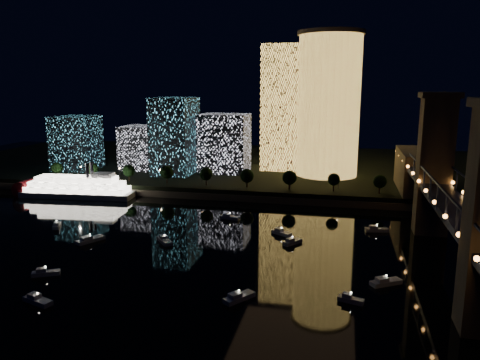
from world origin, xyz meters
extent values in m
plane|color=black|center=(0.00, 0.00, 0.00)|extent=(520.00, 520.00, 0.00)
cube|color=black|center=(0.00, 160.00, 2.50)|extent=(420.00, 160.00, 5.00)
cube|color=#6B5E4C|center=(0.00, 82.00, 1.50)|extent=(420.00, 6.00, 3.00)
cylinder|color=#F6BA4E|center=(25.07, 127.53, 41.03)|extent=(32.00, 32.00, 72.05)
cylinder|color=#6B5E4C|center=(25.07, 127.53, 78.05)|extent=(34.00, 34.00, 2.00)
cube|color=#F6BA4E|center=(-0.88, 141.60, 39.45)|extent=(21.66, 21.66, 68.91)
cube|color=white|center=(-30.49, 125.57, 20.85)|extent=(25.76, 21.79, 31.70)
cube|color=#5AD6F6|center=(-55.36, 115.19, 25.38)|extent=(20.38, 26.49, 40.75)
cube|color=white|center=(-76.85, 124.13, 17.22)|extent=(24.44, 22.22, 24.44)
cube|color=#5AD6F6|center=(-114.89, 115.38, 20.04)|extent=(21.48, 23.63, 30.07)
cube|color=#161F48|center=(65.00, 0.00, 18.00)|extent=(10.00, 260.00, 2.00)
cube|color=#6B5E4C|center=(65.00, 50.00, 24.00)|extent=(11.00, 9.00, 48.00)
cube|color=#6B5E4C|center=(65.00, 50.00, 49.00)|extent=(13.00, 11.00, 2.00)
cube|color=#161F48|center=(60.00, 0.00, 25.00)|extent=(0.50, 150.00, 0.50)
cube|color=#6B5E4C|center=(65.00, 100.00, 11.50)|extent=(12.00, 40.00, 23.00)
cube|color=#161F48|center=(60.00, -12.00, 21.50)|extent=(0.50, 0.50, 7.00)
cube|color=#161F48|center=(60.00, 12.00, 21.50)|extent=(0.50, 0.50, 7.00)
cube|color=#161F48|center=(60.00, 36.00, 21.50)|extent=(0.50, 0.50, 7.00)
cube|color=#161F48|center=(60.00, 60.00, 21.50)|extent=(0.50, 0.50, 7.00)
sphere|color=#FF9238|center=(59.50, 0.00, 19.80)|extent=(1.20, 1.20, 1.20)
sphere|color=#FF9238|center=(59.50, 45.00, 19.80)|extent=(1.20, 1.20, 1.20)
sphere|color=#FF9238|center=(59.50, 90.00, 19.80)|extent=(1.20, 1.20, 1.20)
cube|color=silver|center=(-88.77, 71.57, 1.34)|extent=(54.35, 16.76, 2.68)
cube|color=white|center=(-88.77, 71.57, 3.90)|extent=(49.81, 15.27, 2.45)
cube|color=white|center=(-88.77, 71.57, 6.35)|extent=(45.28, 13.78, 2.45)
cube|color=white|center=(-88.77, 71.57, 8.81)|extent=(38.52, 12.10, 2.45)
cube|color=silver|center=(-75.44, 72.71, 10.92)|extent=(9.45, 7.42, 2.01)
cylinder|color=black|center=(-81.92, 69.92, 13.38)|extent=(1.56, 1.56, 6.69)
cylinder|color=black|center=(-82.30, 74.36, 13.38)|extent=(1.56, 1.56, 6.69)
cylinder|color=maroon|center=(-115.43, 69.30, 3.34)|extent=(8.63, 10.66, 7.80)
cube|color=silver|center=(-24.23, 19.12, 0.60)|extent=(7.80, 8.54, 1.20)
cube|color=silver|center=(-25.08, 20.13, 1.70)|extent=(3.73, 3.83, 1.00)
sphere|color=white|center=(-24.23, 19.12, 2.60)|extent=(0.36, 0.36, 0.36)
cube|color=silver|center=(-37.86, -29.82, 0.60)|extent=(8.67, 5.13, 1.20)
cube|color=silver|center=(-39.04, -29.43, 1.70)|extent=(3.42, 2.95, 1.00)
sphere|color=white|center=(-37.86, -29.82, 2.60)|extent=(0.36, 0.36, 0.36)
cube|color=silver|center=(36.96, -12.68, 0.60)|extent=(6.58, 3.68, 1.20)
cube|color=silver|center=(36.06, -12.42, 1.70)|extent=(2.56, 2.18, 1.00)
sphere|color=white|center=(36.96, -12.68, 2.60)|extent=(0.36, 0.36, 0.36)
cube|color=silver|center=(9.85, -17.37, 0.60)|extent=(7.37, 8.65, 1.20)
cube|color=silver|center=(9.08, -18.43, 1.70)|extent=(3.62, 3.79, 1.00)
sphere|color=white|center=(9.85, -17.37, 2.60)|extent=(0.36, 0.36, 0.36)
cube|color=silver|center=(-46.41, -14.25, 0.60)|extent=(7.70, 5.55, 1.20)
cube|color=silver|center=(-47.40, -14.77, 1.70)|extent=(3.20, 2.92, 1.00)
sphere|color=white|center=(-46.41, -14.25, 2.60)|extent=(0.36, 0.36, 0.36)
cube|color=silver|center=(-9.28, 51.24, 0.60)|extent=(8.21, 3.99, 1.20)
cube|color=silver|center=(-10.44, 51.46, 1.70)|extent=(3.10, 2.54, 1.00)
sphere|color=white|center=(-9.28, 51.24, 2.60)|extent=(0.36, 0.36, 0.36)
cube|color=silver|center=(13.35, 36.05, 0.60)|extent=(7.71, 6.04, 1.20)
cube|color=silver|center=(12.38, 36.65, 1.70)|extent=(3.29, 3.07, 1.00)
sphere|color=white|center=(13.35, 36.05, 2.60)|extent=(0.36, 0.36, 0.36)
cube|color=silver|center=(-49.27, 14.43, 0.60)|extent=(7.43, 10.20, 1.20)
cube|color=silver|center=(-49.96, 13.12, 1.70)|extent=(3.89, 4.26, 1.00)
sphere|color=white|center=(-49.27, 14.43, 2.60)|extent=(0.36, 0.36, 0.36)
cube|color=silver|center=(46.72, 47.30, 0.60)|extent=(8.59, 4.12, 1.20)
cube|color=silver|center=(45.51, 47.07, 1.70)|extent=(3.23, 2.64, 1.00)
sphere|color=white|center=(46.72, 47.30, 2.60)|extent=(0.36, 0.36, 0.36)
cube|color=silver|center=(18.24, 27.03, 0.60)|extent=(6.26, 7.17, 1.20)
cube|color=silver|center=(17.58, 26.17, 1.70)|extent=(3.04, 3.16, 1.00)
sphere|color=white|center=(18.24, 27.03, 2.60)|extent=(0.36, 0.36, 0.36)
cube|color=silver|center=(-70.00, 26.42, 0.60)|extent=(4.77, 7.00, 1.20)
cube|color=silver|center=(-69.58, 25.50, 1.70)|extent=(2.57, 2.87, 1.00)
sphere|color=white|center=(-70.00, 26.42, 2.60)|extent=(0.36, 0.36, 0.36)
cube|color=silver|center=(46.26, 0.05, 0.60)|extent=(8.84, 7.05, 1.20)
cube|color=silver|center=(45.15, -0.66, 1.70)|extent=(3.79, 3.55, 1.00)
sphere|color=white|center=(46.26, 0.05, 2.60)|extent=(0.36, 0.36, 0.36)
cylinder|color=black|center=(-110.00, 88.00, 7.00)|extent=(0.70, 0.70, 4.00)
sphere|color=black|center=(-110.00, 88.00, 10.50)|extent=(5.68, 5.68, 5.68)
cylinder|color=black|center=(-90.00, 88.00, 7.00)|extent=(0.70, 0.70, 4.00)
sphere|color=black|center=(-90.00, 88.00, 10.50)|extent=(6.33, 6.33, 6.33)
cylinder|color=black|center=(-70.00, 88.00, 7.00)|extent=(0.70, 0.70, 4.00)
sphere|color=black|center=(-70.00, 88.00, 10.50)|extent=(5.95, 5.95, 5.95)
cylinder|color=black|center=(-50.00, 88.00, 7.00)|extent=(0.70, 0.70, 4.00)
sphere|color=black|center=(-50.00, 88.00, 10.50)|extent=(6.47, 6.47, 6.47)
cylinder|color=black|center=(-30.00, 88.00, 7.00)|extent=(0.70, 0.70, 4.00)
sphere|color=black|center=(-30.00, 88.00, 10.50)|extent=(6.23, 6.23, 6.23)
cylinder|color=black|center=(-10.00, 88.00, 7.00)|extent=(0.70, 0.70, 4.00)
sphere|color=black|center=(-10.00, 88.00, 10.50)|extent=(6.53, 6.53, 6.53)
cylinder|color=black|center=(10.00, 88.00, 7.00)|extent=(0.70, 0.70, 4.00)
sphere|color=black|center=(10.00, 88.00, 10.50)|extent=(6.61, 6.61, 6.61)
cylinder|color=black|center=(30.00, 88.00, 7.00)|extent=(0.70, 0.70, 4.00)
sphere|color=black|center=(30.00, 88.00, 10.50)|extent=(5.62, 5.62, 5.62)
cylinder|color=black|center=(50.00, 88.00, 7.00)|extent=(0.70, 0.70, 4.00)
sphere|color=black|center=(50.00, 88.00, 10.50)|extent=(6.00, 6.00, 6.00)
cylinder|color=black|center=(-100.00, 94.00, 7.50)|extent=(0.24, 0.24, 5.00)
sphere|color=#FFCC7F|center=(-100.00, 94.00, 10.30)|extent=(0.70, 0.70, 0.70)
cylinder|color=black|center=(-78.00, 94.00, 7.50)|extent=(0.24, 0.24, 5.00)
sphere|color=#FFCC7F|center=(-78.00, 94.00, 10.30)|extent=(0.70, 0.70, 0.70)
cylinder|color=black|center=(-56.00, 94.00, 7.50)|extent=(0.24, 0.24, 5.00)
sphere|color=#FFCC7F|center=(-56.00, 94.00, 10.30)|extent=(0.70, 0.70, 0.70)
cylinder|color=black|center=(-34.00, 94.00, 7.50)|extent=(0.24, 0.24, 5.00)
sphere|color=#FFCC7F|center=(-34.00, 94.00, 10.30)|extent=(0.70, 0.70, 0.70)
cylinder|color=black|center=(-12.00, 94.00, 7.50)|extent=(0.24, 0.24, 5.00)
sphere|color=#FFCC7F|center=(-12.00, 94.00, 10.30)|extent=(0.70, 0.70, 0.70)
cylinder|color=black|center=(10.00, 94.00, 7.50)|extent=(0.24, 0.24, 5.00)
sphere|color=#FFCC7F|center=(10.00, 94.00, 10.30)|extent=(0.70, 0.70, 0.70)
cylinder|color=black|center=(32.00, 94.00, 7.50)|extent=(0.24, 0.24, 5.00)
sphere|color=#FFCC7F|center=(32.00, 94.00, 10.30)|extent=(0.70, 0.70, 0.70)
camera|label=1|loc=(33.54, -122.57, 52.61)|focal=35.00mm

